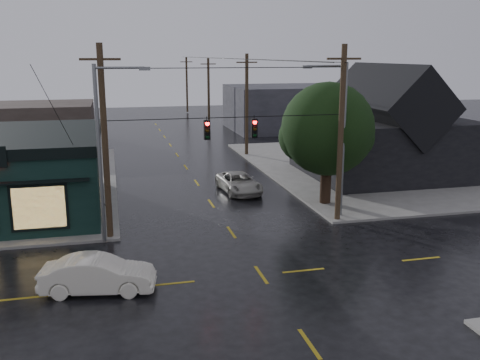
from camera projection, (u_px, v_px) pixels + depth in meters
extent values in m
plane|color=black|center=(261.00, 275.00, 23.83)|extent=(160.00, 160.00, 0.00)
cube|color=slate|center=(416.00, 164.00, 47.33)|extent=(28.00, 28.00, 0.15)
cube|color=black|center=(383.00, 146.00, 42.81)|extent=(12.00, 11.00, 4.50)
cylinder|color=black|center=(326.00, 176.00, 34.48)|extent=(0.70, 0.70, 3.50)
sphere|color=black|center=(328.00, 129.00, 33.77)|extent=(5.93, 5.93, 5.93)
cylinder|color=black|center=(229.00, 117.00, 28.53)|extent=(13.00, 0.04, 0.04)
cube|color=#2F2722|center=(36.00, 124.00, 57.92)|extent=(12.00, 10.00, 4.40)
cube|color=#292A2F|center=(285.00, 108.00, 69.42)|extent=(14.00, 12.00, 5.60)
imported|color=silver|center=(98.00, 275.00, 21.94)|extent=(4.84, 2.38, 1.53)
imported|color=#9B988F|center=(239.00, 183.00, 37.90)|extent=(2.71, 5.18, 1.39)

